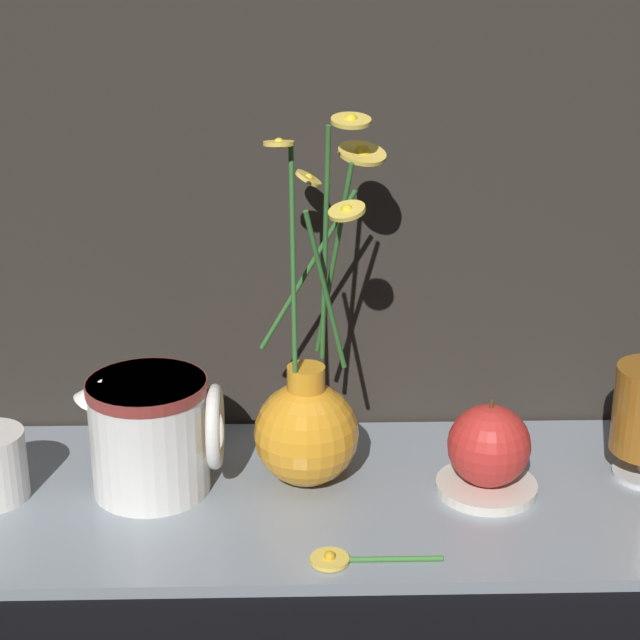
% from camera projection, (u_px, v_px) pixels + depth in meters
% --- Properties ---
extents(ground_plane, '(6.00, 6.00, 0.00)m').
position_uv_depth(ground_plane, '(326.00, 503.00, 1.09)').
color(ground_plane, black).
extents(shelf, '(0.88, 0.32, 0.01)m').
position_uv_depth(shelf, '(326.00, 498.00, 1.09)').
color(shelf, gray).
rests_on(shelf, ground_plane).
extents(vase_with_flowers, '(0.14, 0.17, 0.38)m').
position_uv_depth(vase_with_flowers, '(307.00, 422.00, 1.09)').
color(vase_with_flowers, orange).
rests_on(vase_with_flowers, shelf).
extents(ceramic_pitcher, '(0.15, 0.12, 0.13)m').
position_uv_depth(ceramic_pitcher, '(152.00, 430.00, 1.07)').
color(ceramic_pitcher, white).
rests_on(ceramic_pitcher, shelf).
extents(saucer_plate, '(0.10, 0.10, 0.01)m').
position_uv_depth(saucer_plate, '(486.00, 485.00, 1.09)').
color(saucer_plate, silver).
rests_on(saucer_plate, shelf).
extents(orange_fruit, '(0.08, 0.08, 0.09)m').
position_uv_depth(orange_fruit, '(488.00, 443.00, 1.07)').
color(orange_fruit, red).
rests_on(orange_fruit, saucer_plate).
extents(loose_daisy, '(0.12, 0.04, 0.01)m').
position_uv_depth(loose_daisy, '(349.00, 559.00, 0.97)').
color(loose_daisy, '#3D7A33').
rests_on(loose_daisy, shelf).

